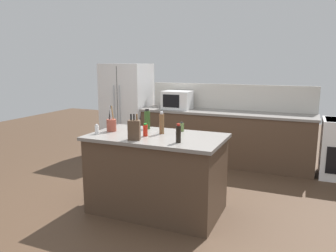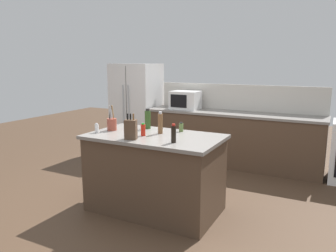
{
  "view_description": "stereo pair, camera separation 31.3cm",
  "coord_description": "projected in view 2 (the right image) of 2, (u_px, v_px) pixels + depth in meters",
  "views": [
    {
      "loc": [
        1.6,
        -3.41,
        1.78
      ],
      "look_at": [
        0.0,
        0.35,
        0.99
      ],
      "focal_mm": 35.0,
      "sensor_mm": 36.0,
      "label": 1
    },
    {
      "loc": [
        1.88,
        -3.28,
        1.78
      ],
      "look_at": [
        0.0,
        0.35,
        0.99
      ],
      "focal_mm": 35.0,
      "sensor_mm": 36.0,
      "label": 2
    }
  ],
  "objects": [
    {
      "name": "ground_plane",
      "position": [
        155.0,
        209.0,
        4.05
      ],
      "size": [
        14.0,
        14.0,
        0.0
      ],
      "primitive_type": "plane",
      "color": "#473323"
    },
    {
      "name": "back_counter_run",
      "position": [
        232.0,
        139.0,
        5.74
      ],
      "size": [
        3.05,
        0.66,
        0.94
      ],
      "color": "#4C3828",
      "rests_on": "ground_plane"
    },
    {
      "name": "wall_backsplash",
      "position": [
        238.0,
        97.0,
        5.88
      ],
      "size": [
        3.01,
        0.03,
        0.46
      ],
      "primitive_type": "cube",
      "color": "beige",
      "rests_on": "back_counter_run"
    },
    {
      "name": "kitchen_island",
      "position": [
        155.0,
        173.0,
        3.96
      ],
      "size": [
        1.59,
        0.91,
        0.94
      ],
      "color": "#4C3828",
      "rests_on": "ground_plane"
    },
    {
      "name": "refrigerator",
      "position": [
        137.0,
        108.0,
        6.61
      ],
      "size": [
        0.87,
        0.75,
        1.77
      ],
      "color": "white",
      "rests_on": "ground_plane"
    },
    {
      "name": "microwave",
      "position": [
        185.0,
        100.0,
        6.02
      ],
      "size": [
        0.51,
        0.39,
        0.33
      ],
      "color": "white",
      "rests_on": "back_counter_run"
    },
    {
      "name": "knife_block",
      "position": [
        131.0,
        129.0,
        3.64
      ],
      "size": [
        0.16,
        0.14,
        0.29
      ],
      "rotation": [
        0.0,
        0.0,
        0.33
      ],
      "color": "#4C3828",
      "rests_on": "kitchen_island"
    },
    {
      "name": "utensil_crock",
      "position": [
        112.0,
        124.0,
        4.13
      ],
      "size": [
        0.12,
        0.12,
        0.32
      ],
      "color": "brown",
      "rests_on": "kitchen_island"
    },
    {
      "name": "hot_sauce_bottle",
      "position": [
        143.0,
        130.0,
        3.82
      ],
      "size": [
        0.05,
        0.05,
        0.15
      ],
      "color": "red",
      "rests_on": "kitchen_island"
    },
    {
      "name": "olive_oil_bottle",
      "position": [
        148.0,
        119.0,
        4.23
      ],
      "size": [
        0.08,
        0.08,
        0.26
      ],
      "color": "#2D4C1E",
      "rests_on": "kitchen_island"
    },
    {
      "name": "soy_sauce_bottle",
      "position": [
        174.0,
        134.0,
        3.49
      ],
      "size": [
        0.05,
        0.05,
        0.2
      ],
      "color": "black",
      "rests_on": "kitchen_island"
    },
    {
      "name": "spice_jar_oregano",
      "position": [
        181.0,
        127.0,
        4.06
      ],
      "size": [
        0.05,
        0.05,
        0.12
      ],
      "color": "#567038",
      "rests_on": "kitchen_island"
    },
    {
      "name": "salt_shaker",
      "position": [
        97.0,
        128.0,
        4.0
      ],
      "size": [
        0.05,
        0.05,
        0.12
      ],
      "color": "silver",
      "rests_on": "kitchen_island"
    },
    {
      "name": "pepper_grinder",
      "position": [
        160.0,
        123.0,
        3.94
      ],
      "size": [
        0.06,
        0.06,
        0.27
      ],
      "color": "brown",
      "rests_on": "kitchen_island"
    }
  ]
}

